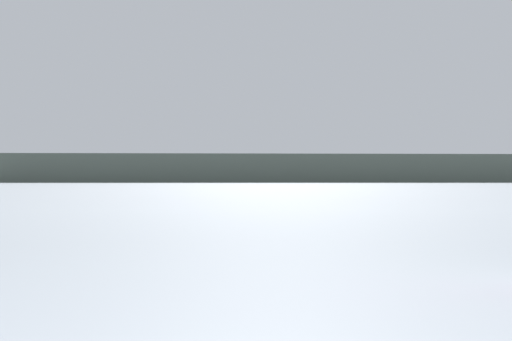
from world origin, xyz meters
TOP-DOWN VIEW (x-y plane):
  - distant_headland at (273.19, 1019.22)m, footprint 1115.23×403.44m

SIDE VIEW (x-z plane):
  - distant_headland at x=273.19m, z-range 0.00..27.78m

